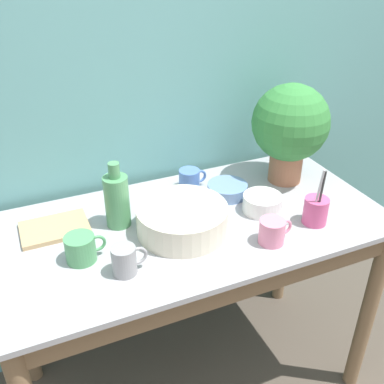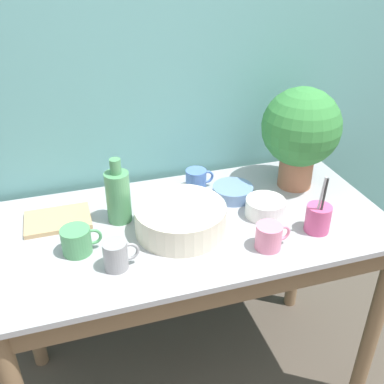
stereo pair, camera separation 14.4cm
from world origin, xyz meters
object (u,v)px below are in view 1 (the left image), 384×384
bowl_small_blue (227,190)px  tray_board (55,228)px  utensil_cup (316,210)px  bowl_wash_large (182,219)px  potted_plant (290,126)px  bottle_tall (117,200)px  mug_grey (125,260)px  mug_green (81,248)px  bowl_small_enamel_white (262,203)px  mug_pink (273,231)px  mug_blue (190,179)px

bowl_small_blue → tray_board: size_ratio=0.68×
bowl_small_blue → utensil_cup: (0.19, -0.29, 0.03)m
bowl_wash_large → utensil_cup: bearing=-17.3°
potted_plant → tray_board: bearing=179.4°
bottle_tall → utensil_cup: bearing=-22.8°
bowl_wash_large → bowl_small_blue: 0.29m
mug_grey → mug_green: bearing=133.4°
potted_plant → bottle_tall: 0.71m
bowl_wash_large → mug_grey: size_ratio=2.80×
bowl_small_enamel_white → tray_board: (-0.71, 0.17, -0.02)m
mug_grey → mug_pink: mug_grey is taller
bottle_tall → mug_blue: (0.32, 0.13, -0.06)m
potted_plant → mug_pink: 0.48m
bowl_wash_large → mug_blue: 0.29m
mug_green → utensil_cup: size_ratio=0.57×
bowl_wash_large → mug_blue: size_ratio=2.71×
bottle_tall → bowl_small_blue: 0.44m
mug_blue → utensil_cup: 0.49m
utensil_cup → tray_board: (-0.83, 0.31, -0.04)m
bowl_wash_large → tray_board: 0.43m
mug_green → mug_pink: bearing=-15.0°
potted_plant → bowl_wash_large: 0.57m
mug_grey → bowl_small_enamel_white: mug_grey is taller
mug_green → utensil_cup: utensil_cup is taller
mug_green → bowl_small_blue: mug_green is taller
mug_pink → bowl_small_enamel_white: mug_pink is taller
utensil_cup → mug_pink: bearing=-169.4°
bowl_small_blue → utensil_cup: bearing=-56.7°
utensil_cup → bowl_wash_large: bearing=162.7°
mug_pink → potted_plant: bearing=51.1°
bowl_wash_large → bowl_small_blue: size_ratio=2.00×
mug_pink → utensil_cup: size_ratio=0.53×
bottle_tall → mug_pink: (0.43, -0.30, -0.06)m
mug_blue → bowl_small_blue: (0.11, -0.11, -0.02)m
mug_blue → mug_grey: bearing=-134.1°
mug_green → bowl_small_enamel_white: (0.65, 0.02, -0.01)m
mug_green → mug_pink: mug_green is taller
potted_plant → bowl_small_blue: size_ratio=2.59×
mug_green → mug_grey: size_ratio=1.17×
potted_plant → utensil_cup: 0.36m
mug_grey → bowl_small_blue: mug_grey is taller
mug_blue → mug_green: mug_green is taller
bowl_wash_large → mug_green: 0.34m
mug_pink → tray_board: (-0.64, 0.35, -0.03)m
potted_plant → bowl_small_enamel_white: potted_plant is taller
bowl_wash_large → mug_green: bearing=-177.1°
potted_plant → mug_pink: bearing=-128.9°
mug_pink → tray_board: mug_pink is taller
utensil_cup → mug_grey: bearing=179.3°
potted_plant → mug_grey: (-0.75, -0.29, -0.19)m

